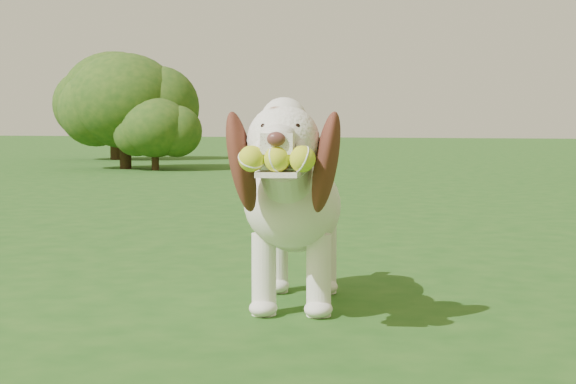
% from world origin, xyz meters
% --- Properties ---
extents(ground, '(80.00, 80.00, 0.00)m').
position_xyz_m(ground, '(0.00, 0.00, 0.00)').
color(ground, '#1D4D16').
rests_on(ground, ground).
extents(dog, '(0.60, 1.23, 0.80)m').
position_xyz_m(dog, '(-0.02, -0.49, 0.43)').
color(dog, white).
rests_on(dog, ground).
extents(shrub_a, '(1.08, 1.08, 1.11)m').
position_xyz_m(shrub_a, '(-5.24, 8.31, 0.66)').
color(shrub_a, '#382314').
rests_on(shrub_a, ground).
extents(shrub_e, '(1.75, 1.75, 1.82)m').
position_xyz_m(shrub_e, '(-5.91, 8.59, 1.07)').
color(shrub_e, '#382314').
rests_on(shrub_e, ground).
extents(shrub_g, '(2.05, 2.05, 2.12)m').
position_xyz_m(shrub_g, '(-7.84, 11.61, 1.25)').
color(shrub_g, '#382314').
rests_on(shrub_g, ground).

